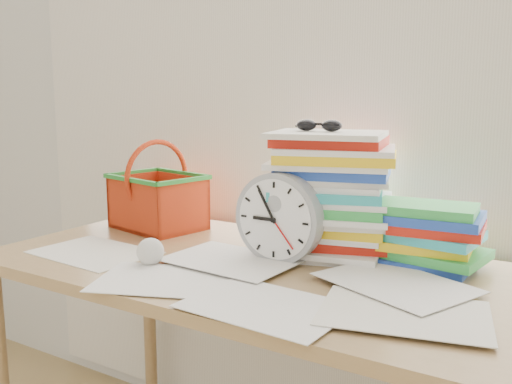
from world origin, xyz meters
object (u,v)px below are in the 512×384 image
Objects in this scene: book_stack at (432,236)px; paper_stack at (331,194)px; clock at (279,218)px; basket at (158,186)px; desk at (258,292)px.

paper_stack is at bearing -175.72° from book_stack.
clock is 0.86× the size of book_stack.
basket is at bearing 166.44° from clock.
basket is (-0.85, -0.03, 0.06)m from book_stack.
clock is at bearing 47.94° from desk.
desk is 4.29× the size of paper_stack.
desk is at bearing -122.99° from paper_stack.
basket is (-0.59, -0.02, -0.03)m from paper_stack.
clock is at bearing -2.04° from basket.
paper_stack reaches higher than basket.
basket reaches higher than book_stack.
desk is at bearing -152.26° from book_stack.
book_stack reaches higher than desk.
paper_stack is 0.27m from book_stack.
desk is 0.54m from basket.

